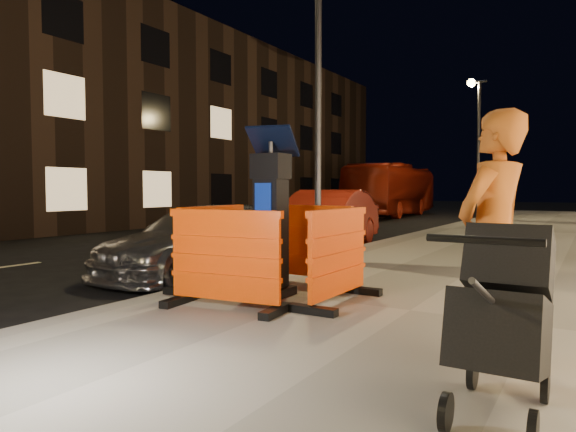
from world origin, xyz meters
The scene contains 15 objects.
ground_plane centered at (0.00, 0.00, 0.00)m, with size 120.00×120.00×0.00m, color black.
sidewalk centered at (3.00, 0.00, 0.07)m, with size 6.00×60.00×0.15m, color gray.
kerb centered at (0.00, 0.00, 0.07)m, with size 0.30×60.00×0.15m, color slate.
parking_kiosk centered at (1.20, -0.08, 1.15)m, with size 0.63×0.63×2.01m, color black.
barrier_front centered at (1.20, -1.03, 0.71)m, with size 1.44×0.59×1.12m, color #F04304.
barrier_back centered at (1.20, 0.87, 0.71)m, with size 1.44×0.59×1.12m, color #F04304.
barrier_kerbside centered at (0.25, -0.08, 0.71)m, with size 1.44×0.59×1.12m, color #F04304.
barrier_bldgside centered at (2.15, -0.08, 0.71)m, with size 1.44×0.59×1.12m, color #F04304.
car_silver centered at (-1.18, 1.33, 0.00)m, with size 1.70×4.17×1.21m, color #B5B5BA.
car_red centered at (-1.13, 6.06, 0.00)m, with size 1.57×4.52×1.49m, color maroon.
bus_doubledecker centered at (-5.06, 22.00, 0.00)m, with size 2.40×10.27×2.86m, color maroon.
man centered at (4.08, -1.42, 1.13)m, with size 0.71×0.47×1.95m, color #964814.
stroller centered at (4.28, -2.32, 0.70)m, with size 0.57×0.88×1.10m, color black.
street_lamp_mid centered at (0.25, 3.00, 3.15)m, with size 0.12×0.12×6.00m, color #3F3F44.
street_lamp_far centered at (0.25, 18.00, 3.15)m, with size 0.12×0.12×6.00m, color #3F3F44.
Camera 1 is at (4.75, -5.55, 1.50)m, focal length 32.00 mm.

